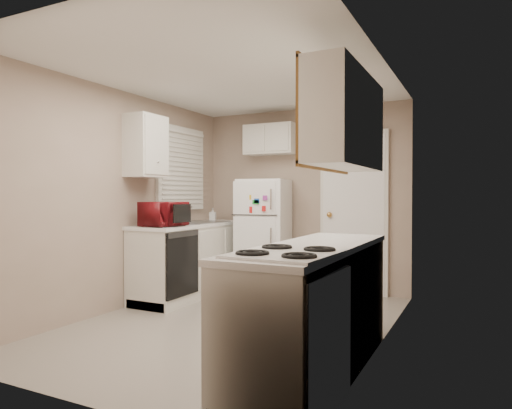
% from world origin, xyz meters
% --- Properties ---
extents(floor, '(3.80, 3.80, 0.00)m').
position_xyz_m(floor, '(0.00, 0.00, 0.00)').
color(floor, '#AAA197').
rests_on(floor, ground).
extents(ceiling, '(3.80, 3.80, 0.00)m').
position_xyz_m(ceiling, '(0.00, 0.00, 2.40)').
color(ceiling, white).
rests_on(ceiling, floor).
extents(wall_left, '(3.80, 3.80, 0.00)m').
position_xyz_m(wall_left, '(-1.40, 0.00, 1.20)').
color(wall_left, tan).
rests_on(wall_left, floor).
extents(wall_right, '(3.80, 3.80, 0.00)m').
position_xyz_m(wall_right, '(1.40, 0.00, 1.20)').
color(wall_right, tan).
rests_on(wall_right, floor).
extents(wall_back, '(2.80, 2.80, 0.00)m').
position_xyz_m(wall_back, '(0.00, 1.90, 1.20)').
color(wall_back, tan).
rests_on(wall_back, floor).
extents(wall_front, '(2.80, 2.80, 0.00)m').
position_xyz_m(wall_front, '(0.00, -1.90, 1.20)').
color(wall_front, tan).
rests_on(wall_front, floor).
extents(left_counter, '(0.60, 1.80, 0.90)m').
position_xyz_m(left_counter, '(-1.10, 0.90, 0.45)').
color(left_counter, silver).
rests_on(left_counter, floor).
extents(dishwasher, '(0.03, 0.58, 0.72)m').
position_xyz_m(dishwasher, '(-0.81, 0.30, 0.49)').
color(dishwasher, black).
rests_on(dishwasher, floor).
extents(sink, '(0.54, 0.74, 0.16)m').
position_xyz_m(sink, '(-1.10, 1.05, 0.86)').
color(sink, gray).
rests_on(sink, left_counter).
extents(microwave, '(0.50, 0.29, 0.33)m').
position_xyz_m(microwave, '(-1.04, 0.27, 1.05)').
color(microwave, maroon).
rests_on(microwave, left_counter).
extents(soap_bottle, '(0.10, 0.10, 0.18)m').
position_xyz_m(soap_bottle, '(-1.15, 1.48, 1.00)').
color(soap_bottle, white).
rests_on(soap_bottle, left_counter).
extents(window_blinds, '(0.10, 0.98, 1.08)m').
position_xyz_m(window_blinds, '(-1.36, 1.05, 1.60)').
color(window_blinds, silver).
rests_on(window_blinds, wall_left).
extents(upper_cabinet_left, '(0.30, 0.45, 0.70)m').
position_xyz_m(upper_cabinet_left, '(-1.25, 0.22, 1.80)').
color(upper_cabinet_left, silver).
rests_on(upper_cabinet_left, wall_left).
extents(refrigerator, '(0.67, 0.65, 1.46)m').
position_xyz_m(refrigerator, '(-0.39, 1.54, 0.73)').
color(refrigerator, white).
rests_on(refrigerator, floor).
extents(cabinet_over_fridge, '(0.70, 0.30, 0.40)m').
position_xyz_m(cabinet_over_fridge, '(-0.40, 1.75, 2.00)').
color(cabinet_over_fridge, silver).
rests_on(cabinet_over_fridge, wall_back).
extents(interior_door, '(0.86, 0.06, 2.08)m').
position_xyz_m(interior_door, '(0.70, 1.86, 1.02)').
color(interior_door, white).
rests_on(interior_door, floor).
extents(right_counter, '(0.60, 2.00, 0.90)m').
position_xyz_m(right_counter, '(1.10, -0.80, 0.45)').
color(right_counter, silver).
rests_on(right_counter, floor).
extents(stove, '(0.58, 0.70, 0.82)m').
position_xyz_m(stove, '(1.14, -1.39, 0.41)').
color(stove, white).
rests_on(stove, floor).
extents(upper_cabinet_right, '(0.30, 1.20, 0.70)m').
position_xyz_m(upper_cabinet_right, '(1.25, -0.50, 1.80)').
color(upper_cabinet_right, silver).
rests_on(upper_cabinet_right, wall_right).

